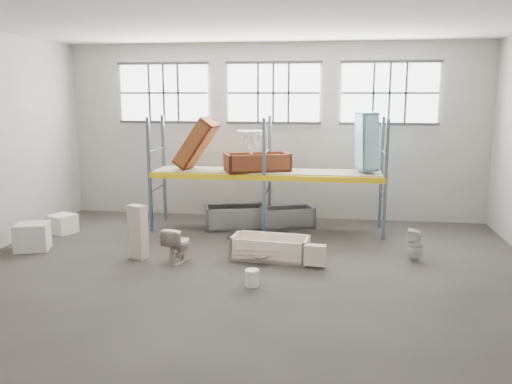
% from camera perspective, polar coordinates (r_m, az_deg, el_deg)
% --- Properties ---
extents(floor, '(12.00, 10.00, 0.10)m').
position_cam_1_polar(floor, '(10.92, -1.14, -8.97)').
color(floor, '#4D4842').
rests_on(floor, ground).
extents(ceiling, '(12.00, 10.00, 0.10)m').
position_cam_1_polar(ceiling, '(10.37, -1.25, 18.60)').
color(ceiling, silver).
rests_on(ceiling, ground).
extents(wall_back, '(12.00, 0.10, 5.00)m').
position_cam_1_polar(wall_back, '(15.32, 1.91, 6.51)').
color(wall_back, '#A3A297').
rests_on(wall_back, ground).
extents(wall_front, '(12.00, 0.10, 5.00)m').
position_cam_1_polar(wall_front, '(5.47, -9.83, -1.35)').
color(wall_front, '#A4A398').
rests_on(wall_front, ground).
extents(window_left, '(2.60, 0.04, 1.60)m').
position_cam_1_polar(window_left, '(15.85, -9.89, 10.48)').
color(window_left, white).
rests_on(window_left, wall_back).
extents(window_mid, '(2.60, 0.04, 1.60)m').
position_cam_1_polar(window_mid, '(15.17, 1.89, 10.62)').
color(window_mid, white).
rests_on(window_mid, wall_back).
extents(window_right, '(2.60, 0.04, 1.60)m').
position_cam_1_polar(window_right, '(15.15, 14.20, 10.31)').
color(window_right, white).
rests_on(window_right, wall_back).
extents(rack_upright_la, '(0.08, 0.08, 3.00)m').
position_cam_1_polar(rack_upright_la, '(14.01, -11.40, 1.79)').
color(rack_upright_la, slate).
rests_on(rack_upright_la, floor).
extents(rack_upright_lb, '(0.08, 0.08, 3.00)m').
position_cam_1_polar(rack_upright_lb, '(15.14, -9.89, 2.49)').
color(rack_upright_lb, slate).
rests_on(rack_upright_lb, floor).
extents(rack_upright_ma, '(0.08, 0.08, 3.00)m').
position_cam_1_polar(rack_upright_ma, '(13.32, 0.86, 1.54)').
color(rack_upright_ma, slate).
rests_on(rack_upright_ma, floor).
extents(rack_upright_mb, '(0.08, 0.08, 3.00)m').
position_cam_1_polar(rack_upright_mb, '(14.49, 1.47, 2.29)').
color(rack_upright_mb, slate).
rests_on(rack_upright_mb, floor).
extents(rack_upright_ra, '(0.08, 0.08, 3.00)m').
position_cam_1_polar(rack_upright_ra, '(13.28, 13.81, 1.20)').
color(rack_upright_ra, slate).
rests_on(rack_upright_ra, floor).
extents(rack_upright_rb, '(0.08, 0.08, 3.00)m').
position_cam_1_polar(rack_upright_rb, '(14.46, 13.37, 1.98)').
color(rack_upright_rb, slate).
rests_on(rack_upright_rb, floor).
extents(rack_beam_front, '(6.00, 0.10, 0.14)m').
position_cam_1_polar(rack_beam_front, '(13.32, 0.86, 1.54)').
color(rack_beam_front, yellow).
rests_on(rack_beam_front, floor).
extents(rack_beam_back, '(6.00, 0.10, 0.14)m').
position_cam_1_polar(rack_beam_back, '(14.49, 1.47, 2.29)').
color(rack_beam_back, yellow).
rests_on(rack_beam_back, floor).
extents(shelf_deck, '(5.90, 1.10, 0.03)m').
position_cam_1_polar(shelf_deck, '(13.89, 1.18, 2.25)').
color(shelf_deck, gray).
rests_on(shelf_deck, floor).
extents(wet_patch, '(1.80, 1.80, 0.00)m').
position_cam_1_polar(wet_patch, '(13.45, 0.73, -4.91)').
color(wet_patch, black).
rests_on(wet_patch, floor).
extents(bathtub_beige, '(1.76, 0.97, 0.50)m').
position_cam_1_polar(bathtub_beige, '(11.73, 1.55, -6.02)').
color(bathtub_beige, '#F5DCCC').
rests_on(bathtub_beige, floor).
extents(cistern_spare, '(0.47, 0.25, 0.43)m').
position_cam_1_polar(cistern_spare, '(11.19, 6.36, -6.76)').
color(cistern_spare, beige).
rests_on(cistern_spare, bathtub_beige).
extents(sink_in_tub, '(0.45, 0.45, 0.13)m').
position_cam_1_polar(sink_in_tub, '(11.39, 0.54, -7.00)').
color(sink_in_tub, beige).
rests_on(sink_in_tub, bathtub_beige).
extents(toilet_beige, '(0.59, 0.84, 0.77)m').
position_cam_1_polar(toilet_beige, '(11.62, -8.43, -5.59)').
color(toilet_beige, beige).
rests_on(toilet_beige, floor).
extents(cistern_tall, '(0.45, 0.38, 1.20)m').
position_cam_1_polar(cistern_tall, '(11.95, -12.61, -4.22)').
color(cistern_tall, '#C6ADA4').
rests_on(cistern_tall, floor).
extents(toilet_white, '(0.38, 0.37, 0.71)m').
position_cam_1_polar(toilet_white, '(12.07, 16.77, -5.48)').
color(toilet_white, silver).
rests_on(toilet_white, floor).
extents(steel_tub_left, '(1.81, 1.20, 0.61)m').
position_cam_1_polar(steel_tub_left, '(14.29, -2.09, -2.73)').
color(steel_tub_left, '#9B9EA3').
rests_on(steel_tub_left, floor).
extents(steel_tub_right, '(1.60, 1.15, 0.53)m').
position_cam_1_polar(steel_tub_right, '(14.49, 3.29, -2.70)').
color(steel_tub_right, '#AAABB2').
rests_on(steel_tub_right, floor).
extents(rust_tub_flat, '(1.83, 1.36, 0.47)m').
position_cam_1_polar(rust_tub_flat, '(13.83, 0.14, 3.22)').
color(rust_tub_flat, maroon).
rests_on(rust_tub_flat, shelf_deck).
extents(rust_tub_tilted, '(1.23, 0.81, 1.41)m').
position_cam_1_polar(rust_tub_tilted, '(14.06, -6.47, 5.23)').
color(rust_tub_tilted, '#9C3E1C').
rests_on(rust_tub_tilted, shelf_deck).
extents(sink_on_shelf, '(0.84, 0.75, 0.62)m').
position_cam_1_polar(sink_on_shelf, '(13.58, -0.51, 4.25)').
color(sink_on_shelf, white).
rests_on(sink_on_shelf, rust_tub_flat).
extents(blue_tub_upright, '(0.62, 0.78, 1.48)m').
position_cam_1_polar(blue_tub_upright, '(13.76, 11.84, 5.36)').
color(blue_tub_upright, '#8BC8D5').
rests_on(blue_tub_upright, shelf_deck).
extents(bucket, '(0.33, 0.33, 0.32)m').
position_cam_1_polar(bucket, '(10.16, -0.43, -9.25)').
color(bucket, white).
rests_on(bucket, floor).
extents(carton_near, '(0.89, 0.82, 0.63)m').
position_cam_1_polar(carton_near, '(13.41, -22.97, -4.45)').
color(carton_near, silver).
rests_on(carton_near, floor).
extents(carton_far, '(0.76, 0.76, 0.49)m').
position_cam_1_polar(carton_far, '(14.71, -20.15, -3.24)').
color(carton_far, white).
rests_on(carton_far, floor).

